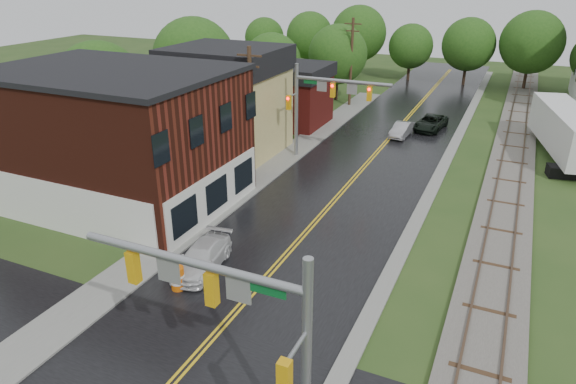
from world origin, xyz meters
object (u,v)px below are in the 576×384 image
Objects in this scene: traffic_signal_far at (323,96)px; utility_pole_b at (251,111)px; semi_trailer at (565,130)px; tree_left_a at (101,88)px; tree_left_b at (195,62)px; pickup_white at (202,258)px; suv_dark at (431,123)px; traffic_signal_near at (236,311)px; utility_pole_c at (351,61)px; brick_building at (115,137)px; tree_left_c at (273,64)px; tree_left_e at (339,56)px; construction_barrel at (178,278)px; sedan_silver at (402,130)px.

utility_pole_b reaches higher than traffic_signal_far.
traffic_signal_far is 18.89m from semi_trailer.
tree_left_a is 0.89× the size of tree_left_b.
pickup_white is (0.27, -17.00, -4.34)m from traffic_signal_far.
suv_dark reaches higher than pickup_white.
tree_left_a is (-23.32, 19.90, 0.15)m from traffic_signal_near.
utility_pole_c is 16.42m from tree_left_b.
brick_building is 15.03m from traffic_signal_far.
traffic_signal_near reaches higher than semi_trailer.
traffic_signal_near is 0.96× the size of tree_left_c.
tree_left_a reaches higher than traffic_signal_far.
semi_trailer is (22.18, -10.71, -2.56)m from tree_left_e.
construction_barrel is (16.57, -13.84, -4.54)m from tree_left_a.
brick_building is 31.12m from tree_left_e.
tree_left_a is at bearing 139.53° from traffic_signal_near.
utility_pole_c reaches higher than brick_building.
tree_left_b reaches higher than tree_left_e.
construction_barrel is at bearing -94.02° from suv_dark.
utility_pole_c is 1.18× the size of tree_left_c.
traffic_signal_near is 41.67m from tree_left_c.
tree_left_b is at bearing 107.61° from brick_building.
suv_dark is (11.59, -7.33, -4.16)m from tree_left_e.
suv_dark is (9.55, -5.43, -4.07)m from utility_pole_c.
traffic_signal_near is 1.00× the size of traffic_signal_far.
brick_building reaches higher than tree_left_e.
utility_pole_c reaches higher than tree_left_e.
brick_building is 1.75× the size of tree_left_e.
traffic_signal_near is 36.73m from tree_left_b.
pickup_white is at bearing -123.27° from semi_trailer.
tree_left_e is (-2.05, 23.90, 0.09)m from utility_pole_b.
brick_building is 3.05× the size of suv_dark.
sedan_silver is (20.65, 13.57, -4.51)m from tree_left_a.
pickup_white is at bearing -89.10° from traffic_signal_far.
utility_pole_b is 23.99m from tree_left_e.
sedan_silver is 27.72m from construction_barrel.
semi_trailer is (20.13, -8.81, -2.47)m from utility_pole_c.
tree_left_e is at bearing 154.86° from suv_dark.
sedan_silver is (7.60, 13.47, -4.12)m from utility_pole_b.
tree_left_a is (-13.05, -0.10, 0.39)m from utility_pole_b.
tree_left_b is (-5.36, 16.90, 1.57)m from brick_building.
traffic_signal_near is at bearing -106.54° from semi_trailer.
construction_barrel is (-4.07, -27.42, -0.03)m from sedan_silver.
utility_pole_b is 13.18m from pickup_white.
tree_left_a is (-16.38, -5.10, 0.14)m from traffic_signal_far.
tree_left_c is (-17.32, 37.90, -0.46)m from traffic_signal_near.
tree_left_a is at bearing -114.62° from tree_left_e.
tree_left_a is at bearing -108.43° from tree_left_c.
construction_barrel is at bearing -39.87° from tree_left_a.
utility_pole_c is at bearing -42.84° from tree_left_e.
tree_left_a is at bearing -101.31° from tree_left_b.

